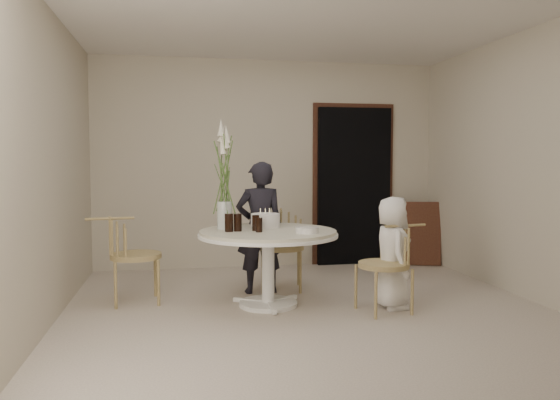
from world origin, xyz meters
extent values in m
plane|color=beige|center=(0.00, 0.00, 0.00)|extent=(4.50, 4.50, 0.00)
plane|color=white|center=(0.00, 0.00, 2.70)|extent=(4.50, 4.50, 0.00)
plane|color=beige|center=(0.00, 2.25, 1.35)|extent=(4.50, 0.00, 4.50)
plane|color=beige|center=(0.00, -2.25, 1.35)|extent=(4.50, 0.00, 4.50)
plane|color=beige|center=(-2.25, 0.00, 1.35)|extent=(0.00, 4.50, 4.50)
plane|color=beige|center=(2.25, 0.00, 1.35)|extent=(0.00, 4.50, 4.50)
cube|color=black|center=(1.15, 2.19, 1.05)|extent=(1.00, 0.10, 2.10)
cube|color=#55311D|center=(1.15, 2.23, 1.11)|extent=(1.12, 0.03, 2.22)
cylinder|color=white|center=(-0.35, 0.25, 0.02)|extent=(0.56, 0.56, 0.04)
cylinder|color=white|center=(-0.35, 0.25, 0.34)|extent=(0.12, 0.12, 0.65)
cylinder|color=white|center=(-0.35, 0.25, 0.68)|extent=(1.33, 1.33, 0.03)
cylinder|color=beige|center=(-0.35, 0.25, 0.71)|extent=(1.30, 1.30, 0.04)
cube|color=#55311D|center=(1.95, 1.95, 0.42)|extent=(0.66, 0.37, 0.84)
cylinder|color=tan|center=(-0.32, 0.74, 0.22)|extent=(0.03, 0.03, 0.44)
cylinder|color=tan|center=(0.06, 0.67, 0.22)|extent=(0.03, 0.03, 0.44)
cylinder|color=tan|center=(-0.25, 1.13, 0.22)|extent=(0.03, 0.03, 0.44)
cylinder|color=tan|center=(0.13, 1.06, 0.22)|extent=(0.03, 0.03, 0.44)
cylinder|color=tan|center=(-0.10, 0.90, 0.46)|extent=(0.49, 0.49, 0.05)
cylinder|color=tan|center=(0.44, -0.01, 0.21)|extent=(0.03, 0.03, 0.42)
cylinder|color=tan|center=(0.50, -0.37, 0.21)|extent=(0.03, 0.03, 0.42)
cylinder|color=tan|center=(0.81, 0.05, 0.21)|extent=(0.03, 0.03, 0.42)
cylinder|color=tan|center=(0.87, -0.31, 0.21)|extent=(0.03, 0.03, 0.42)
cylinder|color=tan|center=(0.66, -0.16, 0.44)|extent=(0.46, 0.46, 0.05)
cylinder|color=tan|center=(-1.38, 0.44, 0.22)|extent=(0.03, 0.03, 0.44)
cylinder|color=tan|center=(-1.43, 0.83, 0.22)|extent=(0.03, 0.03, 0.44)
cylinder|color=tan|center=(-1.77, 0.40, 0.22)|extent=(0.03, 0.03, 0.44)
cylinder|color=tan|center=(-1.82, 0.79, 0.22)|extent=(0.03, 0.03, 0.44)
cylinder|color=tan|center=(-1.60, 0.61, 0.46)|extent=(0.49, 0.49, 0.05)
imported|color=black|center=(-0.35, 0.80, 0.69)|extent=(0.52, 0.36, 1.38)
imported|color=white|center=(0.79, -0.04, 0.53)|extent=(0.39, 0.55, 1.05)
cylinder|color=white|center=(-0.34, 0.47, 0.80)|extent=(0.29, 0.29, 0.14)
cylinder|color=beige|center=(-0.34, 0.47, 0.89)|extent=(0.01, 0.01, 0.05)
cylinder|color=beige|center=(-0.29, 0.50, 0.89)|extent=(0.01, 0.01, 0.05)
cylinder|color=beige|center=(-0.39, 0.49, 0.89)|extent=(0.01, 0.01, 0.05)
cylinder|color=black|center=(-0.64, 0.23, 0.81)|extent=(0.10, 0.10, 0.16)
cylinder|color=black|center=(-0.45, 0.13, 0.80)|extent=(0.08, 0.08, 0.13)
cylinder|color=black|center=(-0.73, 0.21, 0.81)|extent=(0.09, 0.09, 0.17)
cylinder|color=black|center=(-0.47, 0.23, 0.80)|extent=(0.09, 0.09, 0.15)
cylinder|color=white|center=(-0.03, -0.02, 0.76)|extent=(0.23, 0.23, 0.05)
cylinder|color=silver|center=(-0.75, 0.42, 0.86)|extent=(0.14, 0.14, 0.27)
cylinder|color=#496D2E|center=(-0.72, 0.43, 1.20)|extent=(0.01, 0.01, 0.67)
cone|color=#ECE4CB|center=(-0.72, 0.43, 1.53)|extent=(0.07, 0.07, 0.17)
cylinder|color=#496D2E|center=(-0.74, 0.45, 1.23)|extent=(0.01, 0.01, 0.73)
cone|color=#ECE4CB|center=(-0.74, 0.45, 1.59)|extent=(0.07, 0.07, 0.17)
cylinder|color=#496D2E|center=(-0.76, 0.45, 1.26)|extent=(0.01, 0.01, 0.79)
cone|color=#ECE4CB|center=(-0.76, 0.45, 1.65)|extent=(0.07, 0.07, 0.17)
cylinder|color=#496D2E|center=(-0.78, 0.43, 1.29)|extent=(0.01, 0.01, 0.84)
cone|color=#ECE4CB|center=(-0.78, 0.43, 1.71)|extent=(0.07, 0.07, 0.17)
cylinder|color=#496D2E|center=(-0.77, 0.40, 1.20)|extent=(0.01, 0.01, 0.67)
cone|color=#ECE4CB|center=(-0.77, 0.40, 1.53)|extent=(0.07, 0.07, 0.17)
cylinder|color=#496D2E|center=(-0.75, 0.39, 1.23)|extent=(0.01, 0.01, 0.73)
cone|color=#ECE4CB|center=(-0.75, 0.39, 1.59)|extent=(0.07, 0.07, 0.17)
cylinder|color=#496D2E|center=(-0.72, 0.40, 1.26)|extent=(0.01, 0.01, 0.79)
cone|color=#ECE4CB|center=(-0.72, 0.40, 1.65)|extent=(0.07, 0.07, 0.17)
camera|label=1|loc=(-1.20, -4.83, 1.38)|focal=35.00mm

